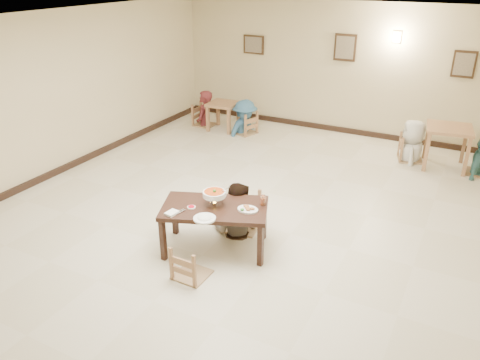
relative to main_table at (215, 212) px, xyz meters
The scene contains 29 objects.
floor 1.05m from the main_table, 94.91° to the left, with size 10.00×10.00×0.00m, color beige.
ceiling 2.55m from the main_table, 94.91° to the left, with size 10.00×10.00×0.00m, color white.
wall_back 5.93m from the main_table, 90.72° to the left, with size 10.00×10.00×0.00m, color beige.
wall_left 4.26m from the main_table, 168.09° to the left, with size 10.00×10.00×0.00m, color beige.
baseboard_back 5.85m from the main_table, 90.72° to the left, with size 8.00×0.06×0.12m, color black.
baseboard_left 4.17m from the main_table, 168.01° to the left, with size 0.06×10.00×0.12m, color black.
picture_a 6.38m from the main_table, 111.35° to the left, with size 0.55×0.04×0.45m.
picture_b 5.98m from the main_table, 89.74° to the left, with size 0.50×0.04×0.60m.
picture_c 6.46m from the main_table, 66.52° to the left, with size 0.45×0.04×0.55m.
wall_sconce 6.17m from the main_table, 79.05° to the left, with size 0.16×0.05×0.22m, color #FFD88C.
main_table is the anchor object (origin of this frame).
chair_far 0.69m from the main_table, 84.57° to the left, with size 0.51×0.51×1.09m.
chair_near 0.72m from the main_table, 85.54° to the right, with size 0.42×0.42×0.90m.
main_diner 0.60m from the main_table, 87.04° to the left, with size 0.77×0.60×1.59m, color gray.
curry_warmer 0.25m from the main_table, 120.96° to the left, with size 0.36×0.32×0.29m.
rice_plate_far 0.35m from the main_table, 114.80° to the left, with size 0.28×0.28×0.06m.
rice_plate_near 0.39m from the main_table, 80.08° to the right, with size 0.30×0.30×0.07m.
fried_plate 0.48m from the main_table, 13.58° to the left, with size 0.29×0.29×0.06m.
chili_dish 0.33m from the main_table, 144.43° to the right, with size 0.12×0.12×0.02m.
napkin_cutlery 0.60m from the main_table, 131.45° to the right, with size 0.18×0.27×0.03m.
drink_glass 0.69m from the main_table, 31.11° to the left, with size 0.07×0.07×0.15m.
bg_table_left 5.31m from the main_table, 118.30° to the left, with size 0.72×0.72×0.68m.
bg_table_right 5.34m from the main_table, 61.53° to the left, with size 0.94×0.94×0.84m.
bg_chair_ll 5.67m from the main_table, 123.18° to the left, with size 0.49×0.49×1.04m.
bg_chair_lr 5.05m from the main_table, 112.43° to the left, with size 0.48×0.48×1.02m.
bg_chair_rl 5.12m from the main_table, 68.23° to the left, with size 0.48×0.48×1.01m.
bg_diner_a 5.68m from the main_table, 123.18° to the left, with size 0.65×0.42×1.77m, color maroon.
bg_diner_b 5.06m from the main_table, 112.43° to the left, with size 1.06×0.61×1.64m, color teal.
bg_diner_c 5.13m from the main_table, 68.23° to the left, with size 0.84×0.55×1.72m, color silver.
Camera 1 is at (3.03, -5.74, 3.72)m, focal length 35.00 mm.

